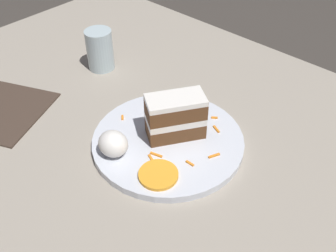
% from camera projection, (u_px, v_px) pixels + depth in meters
% --- Properties ---
extents(ground_plane, '(6.00, 6.00, 0.00)m').
position_uv_depth(ground_plane, '(171.00, 141.00, 0.80)').
color(ground_plane, '#38332D').
rests_on(ground_plane, ground).
extents(dining_table, '(1.29, 0.82, 0.04)m').
position_uv_depth(dining_table, '(171.00, 134.00, 0.79)').
color(dining_table, gray).
rests_on(dining_table, ground).
extents(plate, '(0.28, 0.28, 0.01)m').
position_uv_depth(plate, '(168.00, 141.00, 0.74)').
color(plate, silver).
rests_on(plate, dining_table).
extents(cake_slice, '(0.10, 0.12, 0.09)m').
position_uv_depth(cake_slice, '(175.00, 117.00, 0.72)').
color(cake_slice, brown).
rests_on(cake_slice, plate).
extents(cream_dollop, '(0.06, 0.05, 0.05)m').
position_uv_depth(cream_dollop, '(113.00, 144.00, 0.69)').
color(cream_dollop, white).
rests_on(cream_dollop, plate).
extents(orange_garnish, '(0.07, 0.07, 0.01)m').
position_uv_depth(orange_garnish, '(158.00, 175.00, 0.66)').
color(orange_garnish, orange).
rests_on(orange_garnish, plate).
extents(carrot_shreds_scatter, '(0.21, 0.18, 0.00)m').
position_uv_depth(carrot_shreds_scatter, '(171.00, 139.00, 0.73)').
color(carrot_shreds_scatter, orange).
rests_on(carrot_shreds_scatter, plate).
extents(drinking_glass, '(0.06, 0.06, 0.10)m').
position_uv_depth(drinking_glass, '(100.00, 52.00, 0.92)').
color(drinking_glass, silver).
rests_on(drinking_glass, dining_table).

